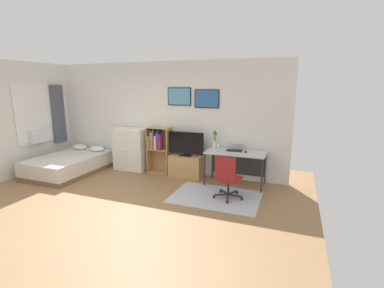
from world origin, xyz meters
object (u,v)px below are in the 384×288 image
(office_chair, at_px, (227,176))
(bamboo_vase, at_px, (215,139))
(tv_stand, at_px, (186,166))
(television, at_px, (186,144))
(desk, at_px, (236,157))
(bed, at_px, (70,164))
(dresser, at_px, (131,149))
(bookshelf, at_px, (158,146))
(wine_glass, at_px, (218,145))
(computer_mouse, at_px, (246,152))
(laptop, at_px, (235,148))

(office_chair, relative_size, bamboo_vase, 2.14)
(tv_stand, xyz_separation_m, bamboo_vase, (0.67, 0.07, 0.68))
(television, distance_m, desk, 1.22)
(bed, relative_size, television, 2.18)
(dresser, xyz_separation_m, bookshelf, (0.74, 0.06, 0.14))
(dresser, height_order, wine_glass, dresser)
(dresser, relative_size, computer_mouse, 10.38)
(office_chair, bearing_deg, computer_mouse, 85.26)
(tv_stand, xyz_separation_m, laptop, (1.16, -0.01, 0.54))
(television, height_order, bamboo_vase, bamboo_vase)
(dresser, bearing_deg, tv_stand, 0.57)
(bed, bearing_deg, wine_glass, 8.40)
(bed, relative_size, laptop, 4.53)
(dresser, bearing_deg, computer_mouse, -1.90)
(television, distance_m, computer_mouse, 1.42)
(desk, xyz_separation_m, laptop, (-0.05, 0.03, 0.19))
(office_chair, relative_size, computer_mouse, 8.27)
(dresser, xyz_separation_m, television, (1.53, -0.01, 0.26))
(office_chair, bearing_deg, desk, 99.05)
(television, bearing_deg, computer_mouse, -3.65)
(bed, distance_m, bookshelf, 2.25)
(dresser, xyz_separation_m, computer_mouse, (2.94, -0.10, 0.22))
(dresser, xyz_separation_m, wine_glass, (2.36, -0.19, 0.33))
(bookshelf, xyz_separation_m, office_chair, (2.01, -1.02, -0.22))
(computer_mouse, distance_m, bamboo_vase, 0.79)
(bed, relative_size, office_chair, 2.22)
(bed, height_order, desk, desk)
(television, relative_size, wine_glass, 4.86)
(computer_mouse, bearing_deg, desk, 160.74)
(bookshelf, xyz_separation_m, tv_stand, (0.78, -0.05, -0.42))
(laptop, bearing_deg, bookshelf, 172.31)
(television, relative_size, laptop, 2.07)
(bookshelf, height_order, desk, bookshelf)
(tv_stand, relative_size, television, 0.89)
(bookshelf, xyz_separation_m, computer_mouse, (2.20, -0.16, 0.08))
(bookshelf, bearing_deg, laptop, -1.70)
(laptop, bearing_deg, television, 174.65)
(bamboo_vase, xyz_separation_m, wine_glass, (0.17, -0.28, -0.06))
(bed, height_order, dresser, dresser)
(bamboo_vase, bearing_deg, office_chair, -62.07)
(desk, bearing_deg, laptop, 148.43)
(bookshelf, bearing_deg, tv_stand, -3.52)
(bamboo_vase, distance_m, wine_glass, 0.33)
(tv_stand, distance_m, bamboo_vase, 0.96)
(wine_glass, bearing_deg, computer_mouse, 9.40)
(television, bearing_deg, tv_stand, 90.00)
(desk, bearing_deg, television, 179.23)
(wine_glass, bearing_deg, tv_stand, 166.07)
(desk, relative_size, office_chair, 1.48)
(laptop, bearing_deg, desk, -37.56)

